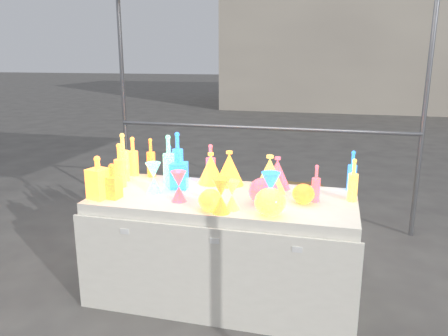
% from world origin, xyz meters
% --- Properties ---
extents(ground, '(80.00, 80.00, 0.00)m').
position_xyz_m(ground, '(0.00, 0.00, 0.00)').
color(ground, slate).
rests_on(ground, ground).
extents(display_table, '(1.84, 0.83, 0.75)m').
position_xyz_m(display_table, '(0.00, -0.01, 0.37)').
color(display_table, white).
rests_on(display_table, ground).
extents(background_building, '(14.00, 6.00, 6.00)m').
position_xyz_m(background_building, '(4.00, 14.00, 3.00)').
color(background_building, beige).
rests_on(background_building, ground).
extents(cardboard_box_closed, '(0.59, 0.52, 0.36)m').
position_xyz_m(cardboard_box_closed, '(0.19, 1.70, 0.18)').
color(cardboard_box_closed, olive).
rests_on(cardboard_box_closed, ground).
extents(cardboard_box_flat, '(0.88, 0.76, 0.06)m').
position_xyz_m(cardboard_box_flat, '(0.30, 2.60, 0.03)').
color(cardboard_box_flat, olive).
rests_on(cardboard_box_flat, ground).
extents(bottle_0, '(0.11, 0.11, 0.32)m').
position_xyz_m(bottle_0, '(-0.85, 0.35, 0.91)').
color(bottle_0, red).
rests_on(bottle_0, display_table).
extents(bottle_1, '(0.11, 0.11, 0.37)m').
position_xyz_m(bottle_1, '(-0.47, 0.35, 0.94)').
color(bottle_1, green).
rests_on(bottle_1, display_table).
extents(bottle_2, '(0.08, 0.08, 0.31)m').
position_xyz_m(bottle_2, '(-0.69, 0.35, 0.91)').
color(bottle_2, gold).
rests_on(bottle_2, display_table).
extents(bottle_3, '(0.09, 0.09, 0.29)m').
position_xyz_m(bottle_3, '(-0.20, 0.35, 0.89)').
color(bottle_3, '#2221C2').
rests_on(bottle_3, display_table).
extents(bottle_4, '(0.11, 0.11, 0.38)m').
position_xyz_m(bottle_4, '(-0.85, 0.18, 0.94)').
color(bottle_4, '#116C5F').
rests_on(bottle_4, display_table).
extents(bottle_5, '(0.10, 0.10, 0.39)m').
position_xyz_m(bottle_5, '(-0.45, 0.12, 0.95)').
color(bottle_5, '#D72B71').
rests_on(bottle_5, display_table).
extents(bottle_6, '(0.11, 0.11, 0.33)m').
position_xyz_m(bottle_6, '(-0.80, 0.03, 0.91)').
color(bottle_6, red).
rests_on(bottle_6, display_table).
extents(bottle_7, '(0.07, 0.07, 0.29)m').
position_xyz_m(bottle_7, '(-0.49, 0.24, 0.89)').
color(bottle_7, green).
rests_on(bottle_7, display_table).
extents(decanter_0, '(0.16, 0.16, 0.30)m').
position_xyz_m(decanter_0, '(-0.81, -0.26, 0.90)').
color(decanter_0, red).
rests_on(decanter_0, display_table).
extents(decanter_1, '(0.10, 0.10, 0.24)m').
position_xyz_m(decanter_1, '(-0.72, -0.24, 0.87)').
color(decanter_1, gold).
rests_on(decanter_1, display_table).
extents(decanter_2, '(0.13, 0.13, 0.28)m').
position_xyz_m(decanter_2, '(-0.36, 0.10, 0.89)').
color(decanter_2, green).
rests_on(decanter_2, display_table).
extents(hourglass_0, '(0.15, 0.15, 0.22)m').
position_xyz_m(hourglass_0, '(0.07, -0.34, 0.86)').
color(hourglass_0, gold).
rests_on(hourglass_0, display_table).
extents(hourglass_1, '(0.11, 0.11, 0.21)m').
position_xyz_m(hourglass_1, '(-0.26, -0.19, 0.85)').
color(hourglass_1, '#2221C2').
rests_on(hourglass_1, display_table).
extents(hourglass_2, '(0.12, 0.12, 0.19)m').
position_xyz_m(hourglass_2, '(0.12, -0.26, 0.84)').
color(hourglass_2, '#116C5F').
rests_on(hourglass_2, display_table).
extents(hourglass_3, '(0.11, 0.11, 0.22)m').
position_xyz_m(hourglass_3, '(-0.50, -0.05, 0.86)').
color(hourglass_3, '#D72B71').
rests_on(hourglass_3, display_table).
extents(hourglass_5, '(0.16, 0.16, 0.25)m').
position_xyz_m(hourglass_5, '(0.35, -0.21, 0.87)').
color(hourglass_5, green).
rests_on(hourglass_5, display_table).
extents(globe_0, '(0.20, 0.20, 0.12)m').
position_xyz_m(globe_0, '(-0.01, -0.30, 0.81)').
color(globe_0, red).
rests_on(globe_0, display_table).
extents(globe_1, '(0.21, 0.21, 0.15)m').
position_xyz_m(globe_1, '(0.37, -0.30, 0.83)').
color(globe_1, '#116C5F').
rests_on(globe_1, display_table).
extents(globe_2, '(0.16, 0.16, 0.12)m').
position_xyz_m(globe_2, '(0.54, -0.03, 0.81)').
color(globe_2, gold).
rests_on(globe_2, display_table).
extents(globe_3, '(0.24, 0.24, 0.16)m').
position_xyz_m(globe_3, '(0.29, -0.10, 0.83)').
color(globe_3, '#2221C2').
rests_on(globe_3, display_table).
extents(lampshade_0, '(0.25, 0.25, 0.26)m').
position_xyz_m(lampshade_0, '(-0.03, 0.28, 0.88)').
color(lampshade_0, '#E9FF35').
rests_on(lampshade_0, display_table).
extents(lampshade_1, '(0.25, 0.25, 0.24)m').
position_xyz_m(lampshade_1, '(-0.18, 0.28, 0.87)').
color(lampshade_1, '#E9FF35').
rests_on(lampshade_1, display_table).
extents(lampshade_2, '(0.26, 0.26, 0.23)m').
position_xyz_m(lampshade_2, '(0.33, 0.28, 0.87)').
color(lampshade_2, '#2221C2').
rests_on(lampshade_2, display_table).
extents(lampshade_3, '(0.29, 0.29, 0.27)m').
position_xyz_m(lampshade_3, '(0.29, 0.15, 0.89)').
color(lampshade_3, '#116C5F').
rests_on(lampshade_3, display_table).
extents(bottle_8, '(0.09, 0.09, 0.29)m').
position_xyz_m(bottle_8, '(0.86, 0.36, 0.90)').
color(bottle_8, green).
rests_on(bottle_8, display_table).
extents(bottle_9, '(0.07, 0.07, 0.29)m').
position_xyz_m(bottle_9, '(0.86, 0.12, 0.89)').
color(bottle_9, gold).
rests_on(bottle_9, display_table).
extents(bottle_10, '(0.07, 0.07, 0.25)m').
position_xyz_m(bottle_10, '(0.62, 0.03, 0.88)').
color(bottle_10, '#2221C2').
rests_on(bottle_10, display_table).
extents(bottle_11, '(0.08, 0.08, 0.29)m').
position_xyz_m(bottle_11, '(0.86, 0.11, 0.90)').
color(bottle_11, '#116C5F').
rests_on(bottle_11, display_table).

